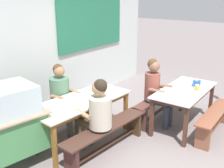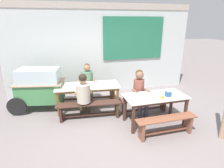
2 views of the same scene
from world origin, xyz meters
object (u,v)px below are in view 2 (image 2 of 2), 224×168
(person_right_near_table, at_px, (140,90))
(soup_bowl, at_px, (78,85))
(food_cart, at_px, (39,86))
(person_left_back_turned, at_px, (83,93))
(tissue_box, at_px, (168,94))
(condiment_jar, at_px, (163,97))
(bench_near_back, at_px, (144,103))
(dining_table_near, at_px, (155,99))
(bench_far_back, at_px, (87,92))
(bench_near_front, at_px, (166,124))
(person_center_facing, at_px, (88,81))
(dining_table_far, at_px, (88,88))
(bench_far_front, at_px, (89,108))

(person_right_near_table, height_order, soup_bowl, person_right_near_table)
(food_cart, relative_size, person_left_back_turned, 1.40)
(food_cart, distance_m, person_left_back_turned, 1.44)
(tissue_box, xyz_separation_m, condiment_jar, (-0.19, -0.08, -0.01))
(bench_near_back, height_order, condiment_jar, condiment_jar)
(dining_table_near, relative_size, condiment_jar, 15.15)
(bench_far_back, xyz_separation_m, condiment_jar, (1.53, -1.95, 0.49))
(dining_table_near, height_order, bench_near_back, dining_table_near)
(bench_near_front, distance_m, person_right_near_table, 1.16)
(bench_far_back, relative_size, condiment_jar, 18.08)
(bench_near_back, distance_m, soup_bowl, 1.92)
(food_cart, bearing_deg, person_center_facing, 5.36)
(dining_table_far, distance_m, person_right_near_table, 1.48)
(bench_near_back, relative_size, person_right_near_table, 1.12)
(person_left_back_turned, height_order, person_center_facing, person_left_back_turned)
(bench_near_front, xyz_separation_m, tissue_box, (0.27, 0.46, 0.51))
(dining_table_near, relative_size, food_cart, 0.87)
(bench_far_front, relative_size, bench_near_front, 1.22)
(dining_table_far, xyz_separation_m, tissue_box, (1.77, -1.31, 0.13))
(bench_far_back, bearing_deg, tissue_box, -47.30)
(soup_bowl, bearing_deg, bench_far_back, 61.29)
(bench_near_front, bearing_deg, tissue_box, 59.35)
(condiment_jar, bearing_deg, soup_bowl, 142.90)
(bench_near_back, bearing_deg, person_right_near_table, -157.50)
(bench_near_back, bearing_deg, bench_far_back, 140.26)
(dining_table_near, bearing_deg, bench_near_back, 90.59)
(tissue_box, bearing_deg, dining_table_near, 159.30)
(bench_near_back, distance_m, tissue_box, 0.89)
(bench_far_front, xyz_separation_m, condiment_jar, (1.63, -0.82, 0.48))
(bench_far_front, distance_m, tissue_box, 2.03)
(bench_near_back, xyz_separation_m, food_cart, (-2.82, 1.00, 0.41))
(bench_near_front, bearing_deg, dining_table_near, 90.59)
(person_left_back_turned, bearing_deg, tissue_box, -22.80)
(bench_far_back, distance_m, person_right_near_table, 1.83)
(dining_table_far, relative_size, soup_bowl, 10.31)
(bench_near_front, relative_size, person_right_near_table, 1.11)
(bench_far_back, height_order, bench_near_front, same)
(dining_table_near, bearing_deg, bench_near_front, -89.41)
(dining_table_near, distance_m, person_left_back_turned, 1.81)
(dining_table_far, distance_m, soup_bowl, 0.28)
(bench_far_back, bearing_deg, dining_table_far, -94.69)
(dining_table_far, xyz_separation_m, condiment_jar, (1.58, -1.39, 0.12))
(food_cart, xyz_separation_m, person_center_facing, (1.39, 0.13, 0.00))
(person_left_back_turned, relative_size, person_center_facing, 1.00)
(dining_table_far, bearing_deg, person_center_facing, 82.60)
(bench_far_back, relative_size, tissue_box, 12.96)
(dining_table_near, xyz_separation_m, soup_bowl, (-1.75, 1.21, 0.10))
(person_left_back_turned, xyz_separation_m, tissue_box, (1.94, -0.82, 0.08))
(person_right_near_table, distance_m, soup_bowl, 1.71)
(dining_table_far, height_order, bench_near_back, dining_table_far)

